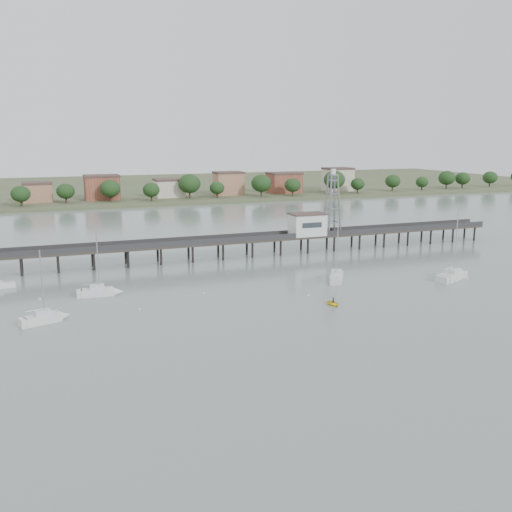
{
  "coord_description": "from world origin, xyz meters",
  "views": [
    {
      "loc": [
        -33.24,
        -60.68,
        27.22
      ],
      "look_at": [
        5.25,
        42.0,
        4.0
      ],
      "focal_mm": 40.0,
      "sensor_mm": 36.0,
      "label": 1
    }
  ],
  "objects_px": {
    "sailboat_d": "(456,275)",
    "white_tender": "(4,285)",
    "yellow_dinghy": "(333,305)",
    "sailboat_b": "(104,292)",
    "sailboat_a": "(49,318)",
    "sailboat_c": "(337,276)",
    "pier": "(206,243)",
    "lattice_tower": "(332,204)"
  },
  "relations": [
    {
      "from": "pier",
      "to": "sailboat_c",
      "type": "bearing_deg",
      "value": -53.78
    },
    {
      "from": "sailboat_d",
      "to": "sailboat_b",
      "type": "xyz_separation_m",
      "value": [
        -65.92,
        11.25,
        0.02
      ]
    },
    {
      "from": "sailboat_a",
      "to": "yellow_dinghy",
      "type": "bearing_deg",
      "value": -29.47
    },
    {
      "from": "sailboat_d",
      "to": "sailboat_c",
      "type": "height_order",
      "value": "sailboat_d"
    },
    {
      "from": "sailboat_c",
      "to": "sailboat_d",
      "type": "bearing_deg",
      "value": -76.85
    },
    {
      "from": "pier",
      "to": "yellow_dinghy",
      "type": "distance_m",
      "value": 42.47
    },
    {
      "from": "sailboat_a",
      "to": "yellow_dinghy",
      "type": "xyz_separation_m",
      "value": [
        43.81,
        -7.2,
        -0.65
      ]
    },
    {
      "from": "sailboat_d",
      "to": "white_tender",
      "type": "bearing_deg",
      "value": 140.48
    },
    {
      "from": "sailboat_d",
      "to": "sailboat_c",
      "type": "relative_size",
      "value": 1.18
    },
    {
      "from": "sailboat_d",
      "to": "yellow_dinghy",
      "type": "bearing_deg",
      "value": 169.99
    },
    {
      "from": "pier",
      "to": "sailboat_a",
      "type": "relative_size",
      "value": 13.0
    },
    {
      "from": "lattice_tower",
      "to": "sailboat_c",
      "type": "bearing_deg",
      "value": -115.76
    },
    {
      "from": "sailboat_c",
      "to": "yellow_dinghy",
      "type": "height_order",
      "value": "sailboat_c"
    },
    {
      "from": "lattice_tower",
      "to": "sailboat_a",
      "type": "height_order",
      "value": "lattice_tower"
    },
    {
      "from": "sailboat_a",
      "to": "sailboat_b",
      "type": "height_order",
      "value": "sailboat_b"
    },
    {
      "from": "sailboat_d",
      "to": "yellow_dinghy",
      "type": "relative_size",
      "value": 5.17
    },
    {
      "from": "sailboat_c",
      "to": "white_tender",
      "type": "xyz_separation_m",
      "value": [
        -60.11,
        15.52,
        -0.19
      ]
    },
    {
      "from": "pier",
      "to": "lattice_tower",
      "type": "distance_m",
      "value": 32.34
    },
    {
      "from": "white_tender",
      "to": "yellow_dinghy",
      "type": "relative_size",
      "value": 1.33
    },
    {
      "from": "lattice_tower",
      "to": "sailboat_a",
      "type": "distance_m",
      "value": 74.19
    },
    {
      "from": "pier",
      "to": "sailboat_c",
      "type": "distance_m",
      "value": 32.29
    },
    {
      "from": "lattice_tower",
      "to": "sailboat_a",
      "type": "relative_size",
      "value": 1.34
    },
    {
      "from": "lattice_tower",
      "to": "pier",
      "type": "bearing_deg",
      "value": -180.0
    },
    {
      "from": "sailboat_c",
      "to": "lattice_tower",
      "type": "bearing_deg",
      "value": 5.54
    },
    {
      "from": "sailboat_c",
      "to": "yellow_dinghy",
      "type": "bearing_deg",
      "value": -179.02
    },
    {
      "from": "sailboat_d",
      "to": "white_tender",
      "type": "distance_m",
      "value": 85.61
    },
    {
      "from": "white_tender",
      "to": "sailboat_a",
      "type": "bearing_deg",
      "value": -82.11
    },
    {
      "from": "sailboat_b",
      "to": "sailboat_a",
      "type": "bearing_deg",
      "value": -124.76
    },
    {
      "from": "sailboat_c",
      "to": "yellow_dinghy",
      "type": "xyz_separation_m",
      "value": [
        -8.86,
        -15.14,
        -0.64
      ]
    },
    {
      "from": "sailboat_a",
      "to": "sailboat_b",
      "type": "bearing_deg",
      "value": 32.26
    },
    {
      "from": "yellow_dinghy",
      "to": "sailboat_c",
      "type": "bearing_deg",
      "value": 60.8
    },
    {
      "from": "sailboat_c",
      "to": "pier",
      "type": "bearing_deg",
      "value": 67.52
    },
    {
      "from": "sailboat_a",
      "to": "sailboat_d",
      "type": "bearing_deg",
      "value": -19.68
    },
    {
      "from": "lattice_tower",
      "to": "sailboat_b",
      "type": "bearing_deg",
      "value": -158.55
    },
    {
      "from": "sailboat_a",
      "to": "white_tender",
      "type": "xyz_separation_m",
      "value": [
        -7.44,
        23.47,
        -0.19
      ]
    },
    {
      "from": "sailboat_d",
      "to": "yellow_dinghy",
      "type": "height_order",
      "value": "sailboat_d"
    },
    {
      "from": "sailboat_d",
      "to": "sailboat_a",
      "type": "relative_size",
      "value": 1.35
    },
    {
      "from": "lattice_tower",
      "to": "sailboat_d",
      "type": "bearing_deg",
      "value": -73.46
    },
    {
      "from": "sailboat_d",
      "to": "sailboat_a",
      "type": "height_order",
      "value": "sailboat_d"
    },
    {
      "from": "pier",
      "to": "white_tender",
      "type": "bearing_deg",
      "value": -165.79
    },
    {
      "from": "sailboat_c",
      "to": "sailboat_a",
      "type": "xyz_separation_m",
      "value": [
        -52.67,
        -7.95,
        0.01
      ]
    },
    {
      "from": "sailboat_b",
      "to": "yellow_dinghy",
      "type": "bearing_deg",
      "value": -25.95
    }
  ]
}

